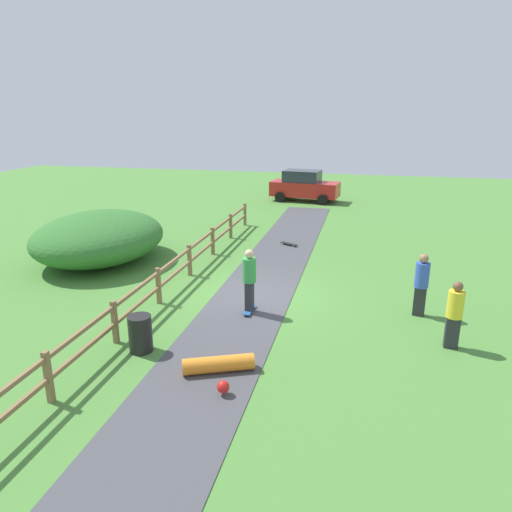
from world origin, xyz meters
TOP-DOWN VIEW (x-y plane):
  - ground_plane at (0.00, 0.00)m, footprint 60.00×60.00m
  - asphalt_path at (0.00, 0.00)m, footprint 2.40×28.00m
  - wooden_fence at (-2.60, 0.00)m, footprint 0.12×18.12m
  - bush_large at (-6.49, 2.06)m, footprint 4.59×5.51m
  - trash_bin at (-1.80, -4.11)m, footprint 0.56×0.56m
  - skater_riding at (0.18, -1.34)m, footprint 0.38×0.80m
  - skater_fallen at (0.33, -4.70)m, footprint 1.59×1.44m
  - skateboard_loose at (0.16, 5.77)m, footprint 0.80×0.56m
  - bystander_yellow at (5.44, -2.25)m, footprint 0.39×0.39m
  - bystander_blue at (4.85, -0.43)m, footprint 0.41×0.41m
  - parked_car_red at (-0.61, 16.21)m, footprint 4.38×2.40m

SIDE VIEW (x-z plane):
  - ground_plane at x=0.00m, z-range 0.00..0.00m
  - asphalt_path at x=0.00m, z-range 0.00..0.02m
  - skateboard_loose at x=0.16m, z-range 0.05..0.13m
  - skater_fallen at x=0.33m, z-range 0.02..0.38m
  - trash_bin at x=-1.80m, z-range 0.00..0.90m
  - wooden_fence at x=-2.60m, z-range 0.12..1.22m
  - bush_large at x=-6.49m, z-range 0.00..1.87m
  - bystander_yellow at x=5.44m, z-range 0.09..1.79m
  - parked_car_red at x=-0.61m, z-range 0.00..1.92m
  - bystander_blue at x=4.85m, z-range 0.10..1.89m
  - skater_riding at x=0.18m, z-range 0.13..1.98m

